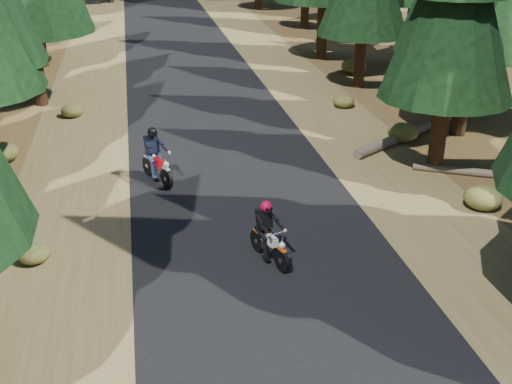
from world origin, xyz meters
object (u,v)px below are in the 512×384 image
Objects in this scene: rider_lead at (269,242)px; rider_follow at (157,165)px; log_near at (409,134)px; log_far at (476,172)px.

rider_lead is 0.89× the size of rider_follow.
rider_lead reaches higher than log_near.
log_far is 7.91m from rider_lead.
log_near is 9.65m from rider_lead.
rider_follow is (-8.63, -2.22, 0.38)m from log_near.
rider_follow is (-9.22, 1.32, 0.42)m from log_far.
log_far is at bearing -114.32° from log_near.
log_far is (0.59, -3.54, -0.04)m from log_near.
rider_lead is 5.46m from rider_follow.
log_near is 8.92m from rider_follow.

